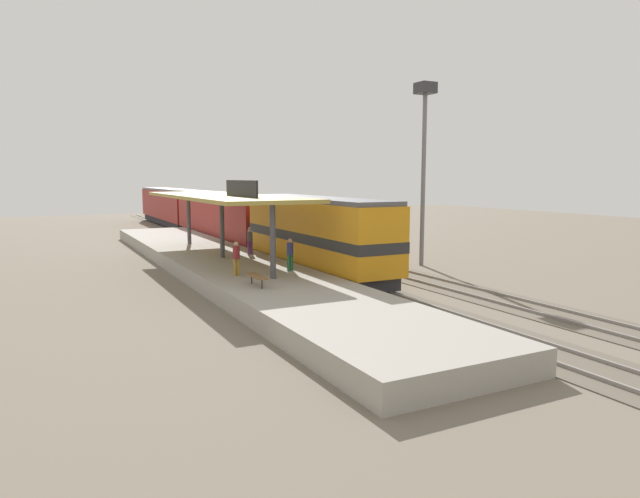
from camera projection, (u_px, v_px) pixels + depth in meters
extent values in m
plane|color=#706656|center=(319.00, 264.00, 37.16)|extent=(120.00, 120.00, 0.00)
cube|color=#5F5649|center=(292.00, 266.00, 36.25)|extent=(3.20, 110.00, 0.04)
cube|color=gray|center=(281.00, 266.00, 35.92)|extent=(0.10, 110.00, 0.16)
cube|color=gray|center=(302.00, 265.00, 36.57)|extent=(0.10, 110.00, 0.16)
cube|color=#5F5649|center=(353.00, 261.00, 38.35)|extent=(3.20, 110.00, 0.04)
cube|color=gray|center=(343.00, 261.00, 38.01)|extent=(0.10, 110.00, 0.16)
cube|color=gray|center=(362.00, 260.00, 38.67)|extent=(0.10, 110.00, 0.16)
cube|color=#9E998E|center=(223.00, 265.00, 34.10)|extent=(6.00, 44.00, 0.90)
cylinder|color=#47474C|center=(273.00, 242.00, 26.77)|extent=(0.28, 0.28, 3.60)
cylinder|color=#47474C|center=(222.00, 228.00, 33.82)|extent=(0.28, 0.28, 3.60)
cylinder|color=#47474C|center=(189.00, 219.00, 40.87)|extent=(0.28, 0.28, 3.60)
cube|color=#A38E3D|center=(221.00, 197.00, 33.57)|extent=(5.20, 18.00, 0.20)
cube|color=black|center=(241.00, 189.00, 30.33)|extent=(0.12, 4.80, 0.90)
cylinder|color=#333338|center=(262.00, 284.00, 24.48)|extent=(0.07, 0.07, 0.42)
cylinder|color=#333338|center=(252.00, 279.00, 25.62)|extent=(0.07, 0.07, 0.42)
cube|color=brown|center=(257.00, 276.00, 25.02)|extent=(0.44, 1.70, 0.08)
cube|color=#28282D|center=(316.00, 266.00, 33.10)|extent=(2.60, 13.60, 0.70)
cube|color=orange|center=(316.00, 231.00, 32.84)|extent=(2.90, 14.40, 3.50)
cube|color=#515156|center=(316.00, 199.00, 32.60)|extent=(2.78, 14.11, 0.24)
cube|color=#282828|center=(316.00, 236.00, 32.87)|extent=(2.93, 14.43, 0.56)
cube|color=#28282D|center=(223.00, 237.00, 48.97)|extent=(2.60, 19.20, 0.70)
cube|color=maroon|center=(223.00, 215.00, 48.71)|extent=(2.90, 20.00, 3.30)
cube|color=slate|center=(222.00, 194.00, 48.48)|extent=(2.78, 19.60, 0.24)
cube|color=#28282D|center=(170.00, 221.00, 67.30)|extent=(2.60, 19.20, 0.70)
cube|color=maroon|center=(170.00, 204.00, 67.04)|extent=(2.90, 20.00, 3.30)
cube|color=slate|center=(169.00, 190.00, 66.81)|extent=(2.78, 19.60, 0.24)
cube|color=#28282D|center=(314.00, 245.00, 43.46)|extent=(2.50, 11.20, 0.70)
cube|color=brown|center=(314.00, 224.00, 43.25)|extent=(2.80, 12.00, 2.60)
cube|color=maroon|center=(314.00, 206.00, 43.07)|extent=(2.69, 11.76, 0.24)
cylinder|color=slate|center=(423.00, 181.00, 36.05)|extent=(0.28, 0.28, 11.00)
cube|color=#333338|center=(425.00, 88.00, 35.30)|extent=(1.10, 1.10, 0.70)
cylinder|color=#663375|center=(249.00, 248.00, 35.38)|extent=(0.16, 0.16, 0.84)
cylinder|color=#663375|center=(251.00, 248.00, 35.46)|extent=(0.16, 0.16, 0.84)
cylinder|color=#4C4C51|center=(250.00, 236.00, 35.33)|extent=(0.34, 0.34, 0.64)
sphere|color=tan|center=(250.00, 229.00, 35.27)|extent=(0.23, 0.23, 0.23)
cylinder|color=olive|center=(235.00, 267.00, 27.71)|extent=(0.16, 0.16, 0.84)
cylinder|color=olive|center=(238.00, 267.00, 27.80)|extent=(0.16, 0.16, 0.84)
cylinder|color=maroon|center=(236.00, 252.00, 27.66)|extent=(0.34, 0.34, 0.64)
sphere|color=tan|center=(236.00, 244.00, 27.61)|extent=(0.23, 0.23, 0.23)
cylinder|color=#23603D|center=(289.00, 263.00, 29.08)|extent=(0.16, 0.16, 0.84)
cylinder|color=#23603D|center=(292.00, 263.00, 29.16)|extent=(0.16, 0.16, 0.84)
cylinder|color=navy|center=(290.00, 249.00, 29.03)|extent=(0.34, 0.34, 0.64)
sphere|color=tan|center=(290.00, 241.00, 28.97)|extent=(0.23, 0.23, 0.23)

